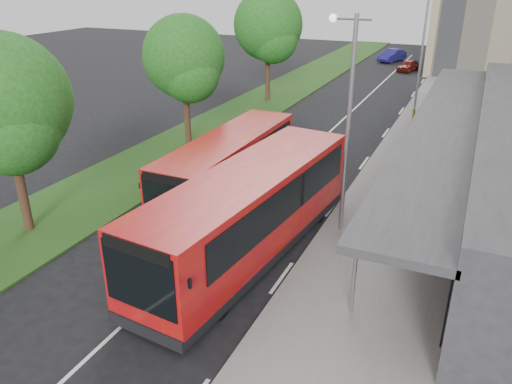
# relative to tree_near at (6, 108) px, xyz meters

# --- Properties ---
(ground) EXTENTS (120.00, 120.00, 0.00)m
(ground) POSITION_rel_tree_near_xyz_m (7.01, 2.95, -4.92)
(ground) COLOR black
(ground) RESTS_ON ground
(pavement) EXTENTS (5.00, 80.00, 0.15)m
(pavement) POSITION_rel_tree_near_xyz_m (13.01, 22.95, -4.84)
(pavement) COLOR slate
(pavement) RESTS_ON ground
(grass_verge) EXTENTS (5.00, 80.00, 0.10)m
(grass_verge) POSITION_rel_tree_near_xyz_m (0.01, 22.95, -4.87)
(grass_verge) COLOR #1D4315
(grass_verge) RESTS_ON ground
(lane_centre_line) EXTENTS (0.12, 70.00, 0.01)m
(lane_centre_line) POSITION_rel_tree_near_xyz_m (7.01, 17.95, -4.91)
(lane_centre_line) COLOR silver
(lane_centre_line) RESTS_ON ground
(kerb_dashes) EXTENTS (0.12, 56.00, 0.01)m
(kerb_dashes) POSITION_rel_tree_near_xyz_m (10.31, 21.95, -4.91)
(kerb_dashes) COLOR silver
(kerb_dashes) RESTS_ON ground
(tree_near) EXTENTS (4.74, 4.74, 7.61)m
(tree_near) POSITION_rel_tree_near_xyz_m (0.00, 0.00, 0.00)
(tree_near) COLOR #362115
(tree_near) RESTS_ON ground
(tree_mid) EXTENTS (4.59, 4.59, 7.37)m
(tree_mid) POSITION_rel_tree_near_xyz_m (0.00, 12.00, -0.16)
(tree_mid) COLOR #362115
(tree_mid) RESTS_ON ground
(tree_far) EXTENTS (5.19, 5.19, 8.34)m
(tree_far) POSITION_rel_tree_near_xyz_m (-0.00, 24.00, 0.47)
(tree_far) COLOR #362115
(tree_far) RESTS_ON ground
(lamp_post_near) EXTENTS (1.44, 0.28, 8.00)m
(lamp_post_near) POSITION_rel_tree_near_xyz_m (11.13, 4.95, -0.20)
(lamp_post_near) COLOR gray
(lamp_post_near) RESTS_ON pavement
(lamp_post_far) EXTENTS (1.44, 0.28, 8.00)m
(lamp_post_far) POSITION_rel_tree_near_xyz_m (11.13, 24.95, -0.20)
(lamp_post_far) COLOR gray
(lamp_post_far) RESTS_ON pavement
(bus_main) EXTENTS (3.98, 11.45, 3.18)m
(bus_main) POSITION_rel_tree_near_xyz_m (8.66, 1.96, -3.28)
(bus_main) COLOR #B61A09
(bus_main) RESTS_ON ground
(bus_second) EXTENTS (2.66, 9.80, 2.76)m
(bus_second) POSITION_rel_tree_near_xyz_m (5.62, 6.28, -3.50)
(bus_second) COLOR #B61A09
(bus_second) RESTS_ON ground
(litter_bin) EXTENTS (0.47, 0.47, 0.81)m
(litter_bin) POSITION_rel_tree_near_xyz_m (12.02, 12.13, -4.36)
(litter_bin) COLOR #321D14
(litter_bin) RESTS_ON pavement
(bollard) EXTENTS (0.21, 0.21, 1.01)m
(bollard) POSITION_rel_tree_near_xyz_m (11.60, 21.30, -4.26)
(bollard) COLOR yellow
(bollard) RESTS_ON pavement
(car_near) EXTENTS (2.17, 3.63, 1.16)m
(car_near) POSITION_rel_tree_near_xyz_m (8.24, 41.63, -4.34)
(car_near) COLOR #63130E
(car_near) RESTS_ON ground
(car_far) EXTENTS (2.74, 4.42, 1.37)m
(car_far) POSITION_rel_tree_near_xyz_m (5.61, 47.01, -4.23)
(car_far) COLOR navy
(car_far) RESTS_ON ground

